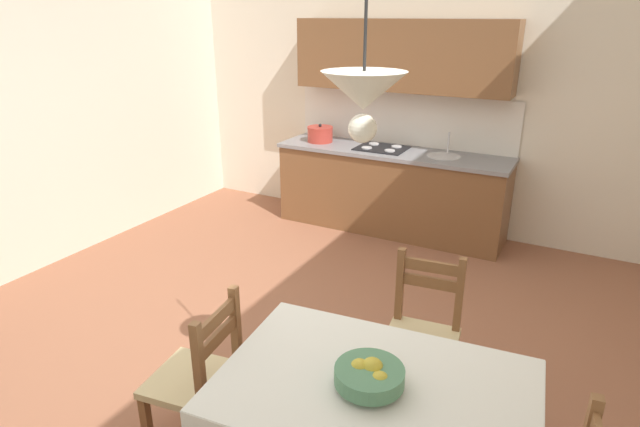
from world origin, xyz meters
name	(u,v)px	position (x,y,z in m)	size (l,w,h in m)	color
ground_plane	(280,357)	(0.00, 0.00, -0.05)	(5.96, 6.20, 0.10)	#935B42
wall_back	(423,40)	(0.00, 2.86, 2.00)	(5.96, 0.12, 3.99)	silver
kitchen_cabinetry	(393,153)	(-0.14, 2.53, 0.86)	(2.47, 0.63, 2.20)	brown
dining_table	(374,408)	(1.07, -0.88, 0.62)	(1.45, 1.05, 0.75)	brown
dining_chair_tv_side	(199,380)	(0.10, -0.93, 0.44)	(0.48, 0.48, 0.93)	#D1BC89
dining_chair_kitchen_side	(422,337)	(1.01, 0.01, 0.44)	(0.46, 0.46, 0.93)	#D1BC89
fruit_bowl	(370,375)	(1.05, -0.91, 0.81)	(0.30, 0.30, 0.12)	#4C7F5B
pendant_lamp	(364,93)	(0.95, -0.82, 1.97)	(0.32, 0.32, 0.80)	black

